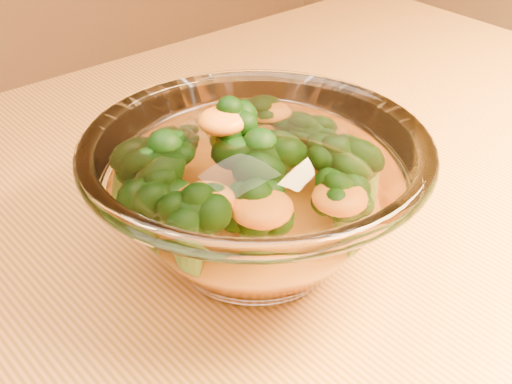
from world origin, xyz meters
TOP-DOWN VIEW (x-y plane):
  - glass_bowl at (0.06, 0.01)m, footprint 0.23×0.23m
  - cheese_sauce at (0.06, 0.01)m, footprint 0.12×0.12m
  - broccoli_heap at (0.05, 0.03)m, footprint 0.16×0.14m

SIDE VIEW (x-z plane):
  - cheese_sauce at x=0.06m, z-range 0.77..0.80m
  - glass_bowl at x=0.06m, z-range 0.75..0.85m
  - broccoli_heap at x=0.05m, z-range 0.78..0.86m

